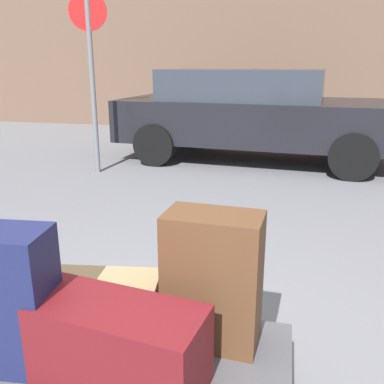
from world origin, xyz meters
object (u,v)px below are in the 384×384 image
(luggage_cart, at_px, (129,368))
(suitcase_brown_front_right, at_px, (213,279))
(duffel_bag_maroon_rear_left, at_px, (115,344))
(suitcase_navy_stacked_top, at_px, (3,299))
(suitcase_tan_front_left, at_px, (91,306))
(no_parking_sign, at_px, (91,65))
(parked_car, at_px, (254,113))

(luggage_cart, height_order, suitcase_brown_front_right, suitcase_brown_front_right)
(duffel_bag_maroon_rear_left, bearing_deg, suitcase_navy_stacked_top, -171.62)
(suitcase_brown_front_right, bearing_deg, suitcase_tan_front_left, -171.60)
(suitcase_brown_front_right, relative_size, suitcase_tan_front_left, 0.98)
(suitcase_navy_stacked_top, xyz_separation_m, no_parking_sign, (-1.60, 4.24, 0.86))
(parked_car, bearing_deg, no_parking_sign, -147.79)
(parked_car, bearing_deg, suitcase_brown_front_right, -87.07)
(suitcase_brown_front_right, height_order, parked_car, parked_car)
(luggage_cart, height_order, suitcase_tan_front_left, suitcase_tan_front_left)
(duffel_bag_maroon_rear_left, bearing_deg, no_parking_sign, 124.98)
(duffel_bag_maroon_rear_left, height_order, suitcase_tan_front_left, duffel_bag_maroon_rear_left)
(luggage_cart, distance_m, no_parking_sign, 4.74)
(luggage_cart, height_order, no_parking_sign, no_parking_sign)
(suitcase_navy_stacked_top, bearing_deg, luggage_cart, 12.99)
(duffel_bag_maroon_rear_left, distance_m, parked_car, 5.58)
(parked_car, xyz_separation_m, no_parking_sign, (-2.10, -1.32, 0.73))
(no_parking_sign, bearing_deg, luggage_cart, -63.41)
(duffel_bag_maroon_rear_left, bearing_deg, suitcase_brown_front_right, 56.30)
(luggage_cart, relative_size, suitcase_brown_front_right, 2.29)
(duffel_bag_maroon_rear_left, relative_size, suitcase_brown_front_right, 1.16)
(suitcase_tan_front_left, relative_size, no_parking_sign, 0.25)
(parked_car, distance_m, no_parking_sign, 2.59)
(luggage_cart, height_order, suitcase_navy_stacked_top, suitcase_navy_stacked_top)
(suitcase_brown_front_right, xyz_separation_m, suitcase_navy_stacked_top, (-0.77, -0.33, -0.00))
(suitcase_navy_stacked_top, distance_m, no_parking_sign, 4.62)
(suitcase_brown_front_right, distance_m, no_parking_sign, 4.66)
(no_parking_sign, bearing_deg, suitcase_tan_front_left, -65.26)
(luggage_cart, distance_m, parked_car, 5.44)
(suitcase_navy_stacked_top, relative_size, no_parking_sign, 0.24)
(suitcase_tan_front_left, height_order, parked_car, parked_car)
(duffel_bag_maroon_rear_left, height_order, suitcase_navy_stacked_top, suitcase_navy_stacked_top)
(duffel_bag_maroon_rear_left, bearing_deg, luggage_cart, 104.78)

